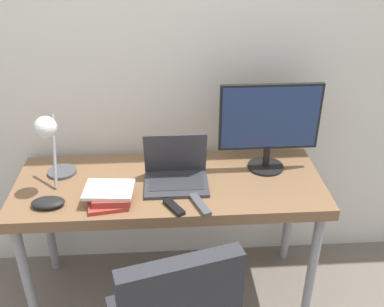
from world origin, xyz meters
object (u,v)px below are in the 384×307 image
(monitor, at_px, (269,122))
(game_controller, at_px, (48,203))
(desk_lamp, at_px, (50,139))
(laptop, at_px, (176,174))
(book_stack, at_px, (110,195))

(monitor, xyz_separation_m, game_controller, (-1.10, -0.29, -0.25))
(desk_lamp, bearing_deg, laptop, -1.09)
(monitor, relative_size, book_stack, 2.12)
(desk_lamp, bearing_deg, game_controller, -93.00)
(desk_lamp, bearing_deg, monitor, 5.60)
(monitor, bearing_deg, book_stack, -161.58)
(desk_lamp, xyz_separation_m, book_stack, (0.28, -0.16, -0.23))
(laptop, height_order, game_controller, laptop)
(laptop, height_order, monitor, monitor)
(book_stack, relative_size, game_controller, 1.55)
(book_stack, bearing_deg, laptop, 25.25)
(laptop, bearing_deg, book_stack, -154.75)
(laptop, relative_size, desk_lamp, 0.80)
(desk_lamp, relative_size, book_stack, 1.62)
(laptop, relative_size, monitor, 0.62)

